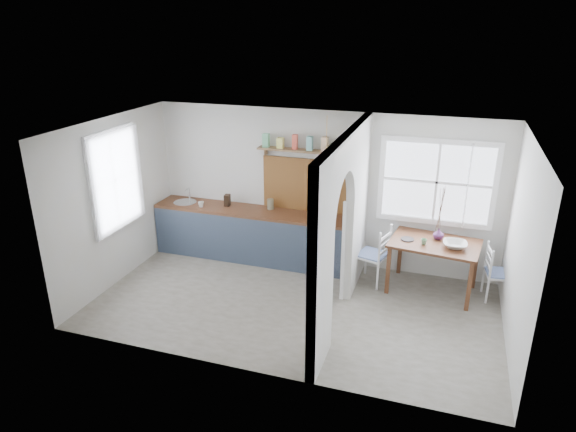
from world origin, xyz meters
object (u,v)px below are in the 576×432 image
(dining_table, at_px, (432,267))
(kettle, at_px, (324,214))
(chair_right, at_px, (499,273))
(chair_left, at_px, (372,254))
(vase, at_px, (439,234))

(dining_table, bearing_deg, kettle, -176.82)
(chair_right, relative_size, kettle, 4.00)
(chair_left, relative_size, vase, 5.71)
(dining_table, height_order, kettle, kettle)
(chair_left, relative_size, chair_right, 1.13)
(vase, bearing_deg, chair_right, -5.66)
(chair_left, bearing_deg, vase, 115.25)
(chair_left, bearing_deg, kettle, -82.42)
(chair_left, xyz_separation_m, vase, (0.96, 0.15, 0.41))
(kettle, bearing_deg, vase, 8.60)
(kettle, bearing_deg, chair_left, -0.90)
(dining_table, bearing_deg, chair_left, -172.39)
(chair_left, xyz_separation_m, kettle, (-0.82, 0.13, 0.52))
(vase, bearing_deg, chair_left, -171.31)
(chair_right, bearing_deg, chair_left, 83.19)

